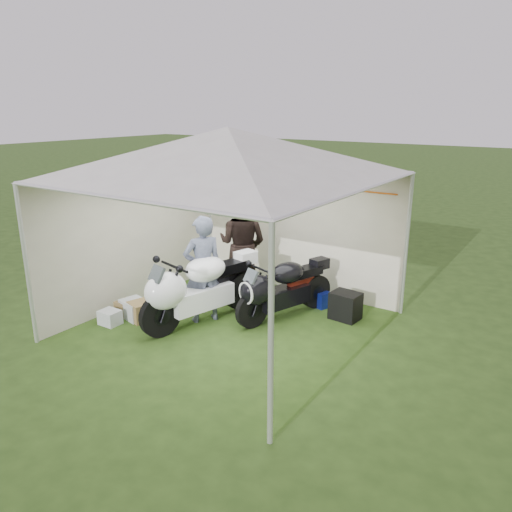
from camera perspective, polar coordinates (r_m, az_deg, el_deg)
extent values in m
plane|color=#284215|center=(7.81, -2.91, -8.04)|extent=(80.00, 80.00, 0.00)
cylinder|color=silver|center=(7.57, -24.75, -1.09)|extent=(0.06, 0.06, 2.30)
cylinder|color=silver|center=(4.79, 1.71, -9.51)|extent=(0.06, 0.06, 2.30)
cylinder|color=silver|center=(10.12, -5.26, 4.60)|extent=(0.06, 0.06, 2.30)
cylinder|color=silver|center=(8.25, 16.81, 1.13)|extent=(0.06, 0.06, 2.30)
cube|color=beige|center=(9.01, 4.66, 3.10)|extent=(4.00, 0.02, 2.30)
cube|color=beige|center=(8.71, -13.60, 2.19)|extent=(0.02, 4.00, 2.30)
cube|color=beige|center=(6.44, 11.32, -2.80)|extent=(0.02, 4.00, 2.30)
pyramid|color=silver|center=(7.11, -3.23, 11.73)|extent=(5.66, 5.66, 0.70)
cube|color=#99A5B7|center=(9.77, -3.84, 8.36)|extent=(0.22, 0.02, 0.28)
cube|color=#99A5B7|center=(9.56, -2.16, 8.20)|extent=(0.22, 0.02, 0.28)
cube|color=#99A5B7|center=(9.36, -0.41, 8.03)|extent=(0.22, 0.01, 0.28)
cube|color=#99A5B7|center=(9.16, 1.41, 7.84)|extent=(0.22, 0.01, 0.28)
cube|color=#99A5B7|center=(9.81, -3.80, 6.63)|extent=(0.22, 0.02, 0.28)
cube|color=#99A5B7|center=(9.61, -2.14, 6.43)|extent=(0.22, 0.01, 0.28)
cube|color=#99A5B7|center=(9.41, -0.41, 6.22)|extent=(0.22, 0.02, 0.28)
cube|color=#99A5B7|center=(9.22, 1.39, 6.00)|extent=(0.22, 0.01, 0.28)
cylinder|color=#D8590C|center=(8.74, 5.83, 7.98)|extent=(3.20, 0.02, 0.02)
cylinder|color=black|center=(7.48, -10.86, -6.68)|extent=(0.27, 0.67, 0.67)
cylinder|color=black|center=(8.31, -1.66, -3.94)|extent=(0.32, 0.69, 0.67)
cube|color=white|center=(7.81, -6.36, -4.75)|extent=(0.62, 1.12, 0.33)
ellipsoid|color=white|center=(7.40, -10.28, -3.94)|extent=(0.65, 0.77, 0.56)
ellipsoid|color=white|center=(7.72, -5.79, -1.48)|extent=(0.64, 0.78, 0.39)
cube|color=black|center=(7.99, -3.21, -1.27)|extent=(0.44, 0.72, 0.16)
cube|color=white|center=(8.19, -1.21, -0.15)|extent=(0.32, 0.38, 0.20)
cube|color=black|center=(7.99, -3.81, -2.73)|extent=(0.26, 0.62, 0.11)
cube|color=#3F474C|center=(7.24, -11.29, -2.03)|extent=(0.30, 0.22, 0.23)
cylinder|color=black|center=(7.65, -0.46, -6.21)|extent=(0.27, 0.57, 0.57)
cylinder|color=black|center=(8.46, 6.77, -4.02)|extent=(0.32, 0.59, 0.57)
cube|color=black|center=(7.98, 3.10, -4.64)|extent=(0.59, 0.96, 0.29)
ellipsoid|color=black|center=(7.59, 0.11, -3.92)|extent=(0.59, 0.68, 0.48)
ellipsoid|color=black|center=(7.91, 3.66, -1.91)|extent=(0.58, 0.69, 0.34)
cube|color=black|center=(8.17, 5.67, -1.77)|extent=(0.41, 0.62, 0.13)
cube|color=black|center=(8.36, 7.26, -0.85)|extent=(0.29, 0.34, 0.17)
cube|color=maroon|center=(8.16, 5.15, -2.97)|extent=(0.25, 0.53, 0.10)
cube|color=#3F474C|center=(7.44, -0.59, -2.32)|extent=(0.26, 0.20, 0.20)
cylinder|color=white|center=(7.47, -1.16, -4.26)|extent=(0.33, 0.13, 0.34)
cube|color=#1727B2|center=(8.58, 7.20, -4.81)|extent=(0.41, 0.33, 0.27)
imported|color=black|center=(8.83, -1.57, 1.42)|extent=(1.02, 0.86, 1.87)
imported|color=slate|center=(7.76, -6.08, -1.51)|extent=(0.67, 0.74, 1.70)
cube|color=black|center=(8.10, 10.18, -5.62)|extent=(0.47, 0.39, 0.44)
cube|color=silver|center=(8.28, -13.68, -5.90)|extent=(0.50, 0.42, 0.29)
cube|color=olive|center=(8.17, -12.99, -6.15)|extent=(0.42, 0.42, 0.30)
cube|color=silver|center=(8.15, -16.35, -6.75)|extent=(0.31, 0.26, 0.23)
cube|color=brown|center=(8.37, -14.41, -5.87)|extent=(0.38, 0.28, 0.25)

